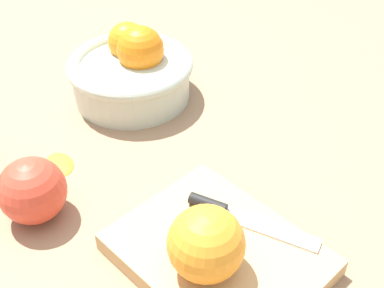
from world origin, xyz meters
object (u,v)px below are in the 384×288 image
Objects in this scene: apple_front_left_2 at (32,190)px; orange_on_board at (209,242)px; cutting_board at (218,255)px; knife at (234,214)px; bowl at (132,70)px.

orange_on_board is at bearing 23.14° from apple_front_left_2.
orange_on_board is 0.22m from apple_front_left_2.
apple_front_left_2 is (-0.19, -0.11, 0.03)m from cutting_board.
apple_front_left_2 is (-0.17, -0.16, 0.01)m from knife.
bowl is 0.89× the size of cutting_board.
bowl is 0.27m from apple_front_left_2.
bowl is 1.28× the size of knife.
apple_front_left_2 reaches higher than cutting_board.
cutting_board is at bearing -65.57° from knife.
apple_front_left_2 reaches higher than knife.
orange_on_board is at bearing -66.41° from cutting_board.
apple_front_left_2 is (-0.21, -0.09, -0.02)m from orange_on_board.
cutting_board is 0.06m from orange_on_board.
orange_on_board reaches higher than apple_front_left_2.
bowl reaches higher than apple_front_left_2.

